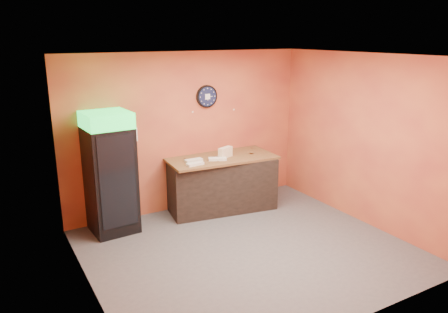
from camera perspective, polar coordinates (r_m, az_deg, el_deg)
floor at (r=6.62m, az=3.10°, el=-12.02°), size 4.50×4.50×0.00m
back_wall at (r=7.79m, az=-4.75°, el=3.24°), size 4.50×0.02×2.80m
left_wall at (r=5.27m, az=-17.74°, el=-3.64°), size 0.02×4.00×2.80m
right_wall at (r=7.53m, az=17.82°, el=2.07°), size 0.02×4.00×2.80m
ceiling at (r=5.87m, az=3.51°, el=12.97°), size 4.50×4.00×0.02m
beverage_cooler at (r=7.05m, az=-14.57°, el=-2.37°), size 0.72×0.73×1.94m
prep_counter at (r=7.89m, az=-0.39°, el=-3.60°), size 1.98×1.12×0.94m
wall_clock at (r=7.82m, az=-2.25°, el=7.85°), size 0.40×0.06×0.40m
wall_phone at (r=7.37m, az=-11.76°, el=2.83°), size 0.12×0.11×0.23m
butcher_paper at (r=7.74m, az=-0.39°, el=-0.18°), size 1.98×1.05×0.04m
sub_roll_stack at (r=7.68m, az=0.18°, el=0.55°), size 0.30×0.19×0.18m
wrapped_sandwich_left at (r=7.25m, az=-3.79°, el=-0.98°), size 0.30×0.15×0.04m
wrapped_sandwich_mid at (r=7.52m, az=-0.85°, el=-0.32°), size 0.33×0.24×0.04m
wrapped_sandwich_right at (r=7.46m, az=-3.98°, el=-0.51°), size 0.31×0.13×0.04m
kitchen_tool at (r=7.78m, az=-0.08°, el=0.30°), size 0.07×0.07×0.07m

